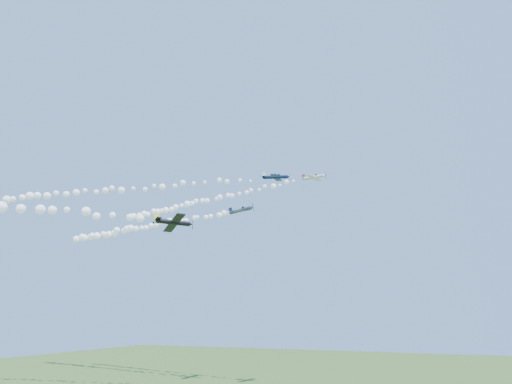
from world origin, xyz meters
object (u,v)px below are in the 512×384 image
at_px(plane_white, 314,177).
at_px(plane_navy, 276,177).
at_px(plane_black, 174,222).
at_px(plane_grey, 241,210).

distance_m(plane_white, plane_navy, 14.21).
bearing_deg(plane_black, plane_white, 1.53).
distance_m(plane_white, plane_black, 38.35).
bearing_deg(plane_navy, plane_black, -144.90).
relative_size(plane_white, plane_black, 0.96).
bearing_deg(plane_grey, plane_navy, -33.25).
xyz_separation_m(plane_navy, plane_grey, (-15.22, 14.68, -2.75)).
relative_size(plane_white, plane_navy, 1.03).
bearing_deg(plane_white, plane_navy, -98.88).
distance_m(plane_grey, plane_black, 31.54).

